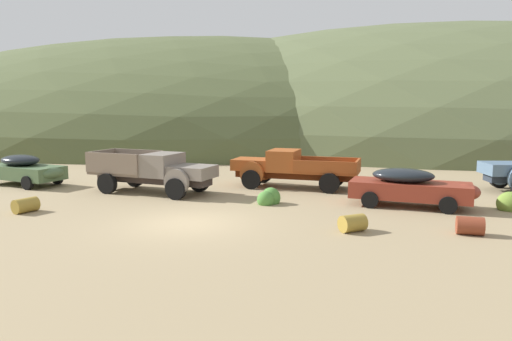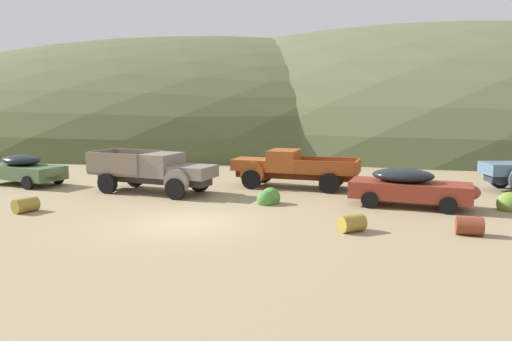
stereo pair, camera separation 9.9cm
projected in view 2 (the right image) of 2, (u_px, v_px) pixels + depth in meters
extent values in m
plane|color=#998460|center=(187.00, 223.00, 16.95)|extent=(300.00, 300.00, 0.00)
ellipsoid|color=#4C5633|center=(207.00, 131.00, 72.69)|extent=(95.15, 80.13, 25.96)
ellipsoid|color=#56603D|center=(421.00, 133.00, 69.86)|extent=(95.91, 83.12, 28.46)
cube|color=#47603D|center=(25.00, 172.00, 24.90)|extent=(4.64, 3.10, 0.68)
ellipsoid|color=black|center=(21.00, 160.00, 24.93)|extent=(2.62, 2.23, 0.57)
ellipsoid|color=#47603D|center=(51.00, 173.00, 24.02)|extent=(1.36, 1.68, 0.61)
cylinder|color=black|center=(28.00, 183.00, 23.55)|extent=(0.71, 0.41, 0.68)
cylinder|color=black|center=(58.00, 178.00, 25.15)|extent=(0.71, 0.41, 0.68)
cylinder|color=black|center=(24.00, 174.00, 26.34)|extent=(0.71, 0.41, 0.68)
cube|color=#3D322D|center=(153.00, 179.00, 22.73)|extent=(5.86, 2.40, 0.36)
cube|color=slate|center=(193.00, 172.00, 21.84)|extent=(2.21, 2.10, 0.55)
cube|color=#B7B2A8|center=(209.00, 173.00, 21.52)|extent=(0.37, 1.14, 0.44)
cylinder|color=slate|center=(176.00, 182.00, 21.07)|extent=(1.21, 0.48, 1.20)
cylinder|color=slate|center=(199.00, 176.00, 22.90)|extent=(1.21, 0.48, 1.20)
cube|color=slate|center=(163.00, 165.00, 22.42)|extent=(1.80, 2.22, 1.05)
cube|color=black|center=(174.00, 161.00, 22.16)|extent=(0.47, 1.60, 0.59)
cube|color=#746354|center=(126.00, 172.00, 23.30)|extent=(3.36, 2.71, 0.12)
cube|color=#746354|center=(111.00, 163.00, 22.31)|extent=(2.86, 0.85, 0.95)
cube|color=#746354|center=(138.00, 159.00, 24.15)|extent=(2.86, 0.85, 0.95)
cube|color=#746354|center=(102.00, 160.00, 23.77)|extent=(0.61, 1.98, 0.95)
cylinder|color=black|center=(176.00, 189.00, 21.06)|extent=(1.00, 0.52, 0.96)
cylinder|color=black|center=(200.00, 182.00, 22.98)|extent=(1.00, 0.52, 0.96)
cylinder|color=black|center=(107.00, 183.00, 22.49)|extent=(1.00, 0.52, 0.96)
cylinder|color=black|center=(135.00, 177.00, 24.42)|extent=(1.00, 0.52, 0.96)
cube|color=#51220D|center=(295.00, 175.00, 24.01)|extent=(6.04, 1.90, 0.36)
cube|color=#A34C1E|center=(253.00, 164.00, 24.60)|extent=(2.13, 1.91, 0.55)
cube|color=#B7B2A8|center=(237.00, 164.00, 24.87)|extent=(0.26, 1.11, 0.44)
cylinder|color=#A34C1E|center=(263.00, 169.00, 25.48)|extent=(1.21, 0.38, 1.20)
cylinder|color=#A34C1E|center=(252.00, 174.00, 23.67)|extent=(1.21, 0.38, 1.20)
cube|color=#A34C1E|center=(284.00, 160.00, 24.08)|extent=(1.68, 2.06, 1.05)
cube|color=black|center=(272.00, 156.00, 24.23)|extent=(0.31, 1.56, 0.59)
cube|color=#97471E|center=(328.00, 171.00, 23.48)|extent=(3.30, 2.42, 0.12)
cube|color=#97471E|center=(331.00, 162.00, 24.35)|extent=(2.99, 0.60, 0.55)
cube|color=#97471E|center=(324.00, 167.00, 22.52)|extent=(2.99, 0.60, 0.55)
cube|color=#97471E|center=(358.00, 166.00, 23.00)|extent=(0.42, 1.93, 0.55)
cylinder|color=black|center=(263.00, 174.00, 25.57)|extent=(0.99, 0.44, 0.96)
cylinder|color=black|center=(252.00, 179.00, 23.66)|extent=(0.99, 0.44, 0.96)
cylinder|color=black|center=(336.00, 177.00, 24.42)|extent=(0.99, 0.44, 0.96)
cylinder|color=black|center=(329.00, 183.00, 22.51)|extent=(0.99, 0.44, 0.96)
cube|color=maroon|center=(410.00, 190.00, 19.60)|extent=(5.01, 2.81, 0.68)
ellipsoid|color=black|center=(403.00, 175.00, 19.62)|extent=(2.75, 2.08, 0.57)
ellipsoid|color=maroon|center=(466.00, 192.00, 18.83)|extent=(1.34, 1.62, 0.61)
cylinder|color=black|center=(448.00, 205.00, 18.30)|extent=(0.71, 0.35, 0.68)
cylinder|color=black|center=(448.00, 197.00, 19.94)|extent=(0.71, 0.35, 0.68)
cylinder|color=black|center=(370.00, 200.00, 19.35)|extent=(0.71, 0.35, 0.68)
cylinder|color=black|center=(375.00, 192.00, 20.99)|extent=(0.71, 0.35, 0.68)
cube|color=slate|center=(506.00, 169.00, 22.86)|extent=(2.14, 1.91, 0.55)
cube|color=#B7B2A8|center=(486.00, 169.00, 22.89)|extent=(0.21, 1.18, 0.44)
cylinder|color=slate|center=(501.00, 173.00, 23.91)|extent=(1.21, 0.31, 1.20)
cylinder|color=black|center=(500.00, 178.00, 24.00)|extent=(0.98, 0.38, 0.96)
cylinder|color=olive|center=(352.00, 223.00, 15.80)|extent=(1.01, 0.93, 0.57)
cylinder|color=olive|center=(26.00, 205.00, 18.65)|extent=(0.88, 1.05, 0.56)
cylinder|color=brown|center=(469.00, 226.00, 15.41)|extent=(0.90, 0.71, 0.59)
ellipsoid|color=#4C8438|center=(271.00, 198.00, 20.30)|extent=(0.81, 0.73, 0.88)
ellipsoid|color=#4C8438|center=(265.00, 200.00, 20.06)|extent=(0.73, 0.66, 0.74)
ellipsoid|color=olive|center=(510.00, 204.00, 18.97)|extent=(1.03, 0.93, 0.95)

